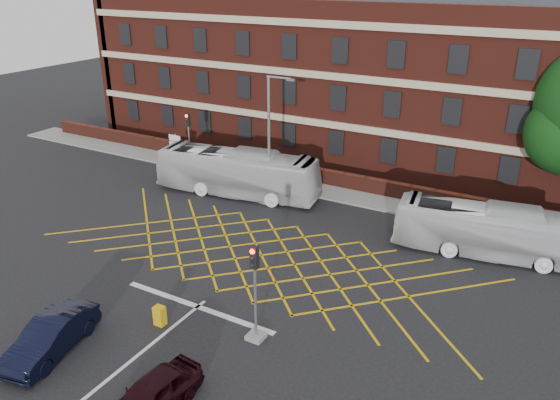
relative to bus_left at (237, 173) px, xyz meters
The scene contains 16 objects.
ground 10.39m from the bus_left, 55.63° to the right, with size 120.00×120.00×0.00m, color black.
victorian_building 16.09m from the bus_left, 65.89° to the left, with size 51.00×12.17×20.40m.
boundary_wall 7.42m from the bus_left, 37.92° to the left, with size 56.00×0.50×1.10m, color #512015.
far_pavement 6.94m from the bus_left, 31.24° to the left, with size 60.00×3.00×0.12m, color slate.
box_junction_hatching 8.83m from the bus_left, 48.17° to the right, with size 11.50×0.12×0.02m, color #CC990C.
stop_line 13.40m from the bus_left, 64.17° to the right, with size 8.00×0.30×0.02m, color silver.
centre_line 19.43m from the bus_left, 72.57° to the right, with size 0.15×14.00×0.02m, color silver.
bus_left is the anchor object (origin of this frame).
bus_right 16.22m from the bus_left, ahead, with size 2.33×9.94×2.77m, color silver.
car_navy 17.51m from the bus_left, 81.08° to the right, with size 1.54×4.41×1.45m, color black.
car_maroon 19.54m from the bus_left, 64.91° to the right, with size 1.55×3.86×1.32m, color black.
traffic_light_near 15.66m from the bus_left, 53.64° to the right, with size 0.70×0.70×4.27m.
traffic_light_far 6.36m from the bus_left, 157.54° to the left, with size 0.70×0.70×4.27m.
street_lamp 2.88m from the bus_left, ahead, with size 2.25×1.00×8.17m.
direction_signs 8.62m from the bus_left, 157.73° to the left, with size 1.10×0.16×2.20m.
utility_cabinet 14.80m from the bus_left, 69.31° to the right, with size 0.45×0.37×0.88m, color #D09C0C.
Camera 1 is at (13.42, -19.64, 14.07)m, focal length 35.00 mm.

